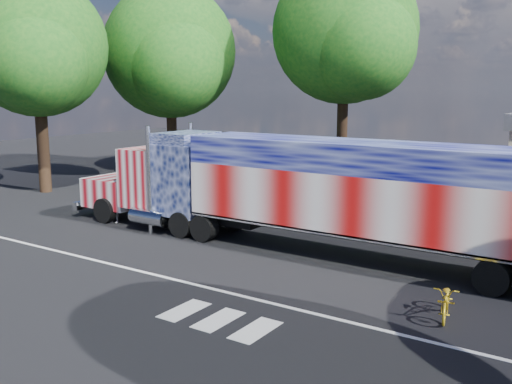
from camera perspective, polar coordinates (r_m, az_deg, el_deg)
The scene contains 9 objects.
ground at distance 21.54m, azimuth -4.46°, elevation -6.17°, with size 100.00×100.00×0.00m, color black.
lane_markings at distance 17.75m, azimuth -7.67°, elevation -9.86°, with size 30.00×2.67×0.01m.
semi_truck at distance 21.59m, azimuth 4.65°, elevation 0.29°, with size 21.46×3.39×4.58m.
coach_bus at distance 30.87m, azimuth -0.09°, elevation 1.99°, with size 10.84×2.52×3.15m.
woman at distance 26.99m, azimuth -14.03°, elevation -1.24°, with size 0.61×0.40×1.68m, color slate.
bicycle at distance 16.43m, azimuth 18.52°, elevation -10.25°, with size 0.64×1.82×0.96m, color gold.
tree_nw_a at distance 40.70m, azimuth -8.51°, elevation 13.66°, with size 9.58×9.12×13.17m.
tree_w_a at distance 35.89m, azimuth -21.04°, elevation 13.36°, with size 8.47×8.07×12.52m.
tree_n_mid at distance 38.44m, azimuth 9.04°, elevation 15.54°, with size 9.81×9.35×14.42m.
Camera 1 is at (12.82, -16.21, 6.10)m, focal length 40.00 mm.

